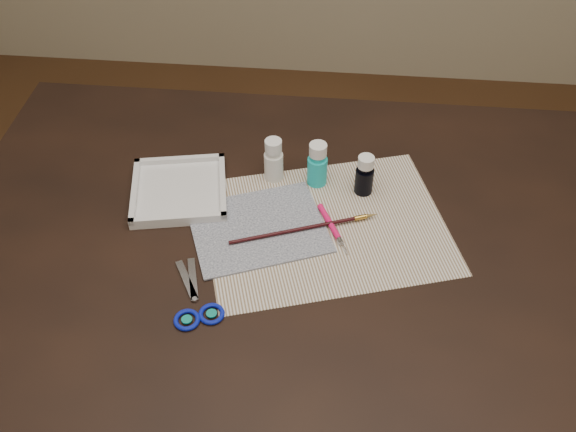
# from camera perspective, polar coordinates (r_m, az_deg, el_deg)

# --- Properties ---
(ground) EXTENTS (3.50, 3.50, 0.02)m
(ground) POSITION_cam_1_polar(r_m,az_deg,el_deg) (1.82, -0.00, -18.30)
(ground) COLOR #422614
(ground) RESTS_ON ground
(table) EXTENTS (1.30, 0.90, 0.75)m
(table) POSITION_cam_1_polar(r_m,az_deg,el_deg) (1.49, -0.00, -11.64)
(table) COLOR black
(table) RESTS_ON ground
(paper) EXTENTS (0.53, 0.46, 0.00)m
(paper) POSITION_cam_1_polar(r_m,az_deg,el_deg) (1.21, 3.36, -0.91)
(paper) COLOR silver
(paper) RESTS_ON table
(canvas) EXTENTS (0.30, 0.27, 0.00)m
(canvas) POSITION_cam_1_polar(r_m,az_deg,el_deg) (1.20, -2.65, -1.05)
(canvas) COLOR black
(canvas) RESTS_ON paper
(paint_bottle_white) EXTENTS (0.04, 0.04, 0.09)m
(paint_bottle_white) POSITION_cam_1_polar(r_m,az_deg,el_deg) (1.28, -1.29, 5.03)
(paint_bottle_white) COLOR white
(paint_bottle_white) RESTS_ON table
(paint_bottle_cyan) EXTENTS (0.05, 0.05, 0.10)m
(paint_bottle_cyan) POSITION_cam_1_polar(r_m,az_deg,el_deg) (1.27, 2.63, 4.63)
(paint_bottle_cyan) COLOR #1AC7CA
(paint_bottle_cyan) RESTS_ON table
(paint_bottle_navy) EXTENTS (0.05, 0.05, 0.09)m
(paint_bottle_navy) POSITION_cam_1_polar(r_m,az_deg,el_deg) (1.26, 6.83, 3.65)
(paint_bottle_navy) COLOR black
(paint_bottle_navy) RESTS_ON table
(paintbrush) EXTENTS (0.28, 0.11, 0.01)m
(paintbrush) POSITION_cam_1_polar(r_m,az_deg,el_deg) (1.19, 1.54, -1.07)
(paintbrush) COLOR black
(paintbrush) RESTS_ON canvas
(craft_knife) EXTENTS (0.07, 0.13, 0.01)m
(craft_knife) POSITION_cam_1_polar(r_m,az_deg,el_deg) (1.20, 4.09, -1.23)
(craft_knife) COLOR #EE125D
(craft_knife) RESTS_ON paper
(scissors) EXTENTS (0.16, 0.19, 0.01)m
(scissors) POSITION_cam_1_polar(r_m,az_deg,el_deg) (1.11, -8.76, -6.81)
(scissors) COLOR silver
(scissors) RESTS_ON table
(palette_tray) EXTENTS (0.22, 0.22, 0.02)m
(palette_tray) POSITION_cam_1_polar(r_m,az_deg,el_deg) (1.28, -9.65, 2.32)
(palette_tray) COLOR silver
(palette_tray) RESTS_ON table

